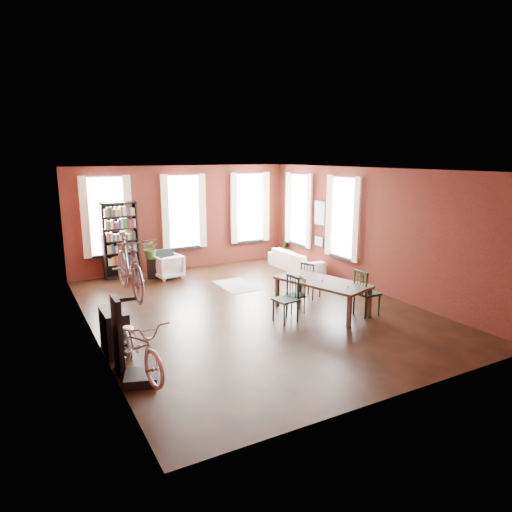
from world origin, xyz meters
TOP-DOWN VIEW (x-y plane):
  - room at (0.25, 0.62)m, footprint 9.00×9.04m
  - dining_table at (1.34, -0.91)m, footprint 1.57×2.33m
  - dining_chair_a at (0.26, -1.07)m, footprint 0.51×0.51m
  - dining_chair_b at (0.80, -0.66)m, footprint 0.45×0.45m
  - dining_chair_c at (2.07, -1.58)m, footprint 0.48×0.48m
  - dining_chair_d at (1.72, 0.07)m, footprint 0.56×0.56m
  - bookshelf at (-2.00, 4.30)m, footprint 1.00×0.32m
  - white_armchair at (-0.84, 3.59)m, footprint 0.83×0.79m
  - cream_sofa at (2.95, 2.60)m, footprint 0.61×2.08m
  - striped_rug at (0.54, 1.90)m, footprint 0.91×1.43m
  - bike_trainer at (-3.18, -2.27)m, footprint 0.64×0.64m
  - bike_wall_rack at (-3.40, -1.80)m, footprint 0.16×0.60m
  - console_table at (-3.28, -0.90)m, footprint 0.40×0.80m
  - plant_stand at (-1.24, 3.77)m, footprint 0.38×0.38m
  - plant_by_sofa at (3.35, 3.97)m, footprint 0.40×0.68m
  - plant_small at (3.37, 0.06)m, footprint 0.37×0.50m
  - bicycle_floor at (-3.19, -2.24)m, footprint 0.77×1.03m
  - bicycle_hung at (-3.15, -1.80)m, footprint 0.47×1.00m
  - plant_on_stand at (-1.26, 3.77)m, footprint 0.78×0.81m

SIDE VIEW (x-z plane):
  - striped_rug at x=0.54m, z-range 0.00..0.01m
  - bike_trainer at x=-3.18m, z-range 0.00..0.15m
  - plant_small at x=3.37m, z-range 0.00..0.16m
  - plant_by_sofa at x=3.35m, z-range 0.00..0.30m
  - plant_stand at x=-1.24m, z-range 0.00..0.58m
  - dining_table at x=1.34m, z-range 0.00..0.73m
  - white_armchair at x=-0.84m, z-range 0.00..0.76m
  - console_table at x=-3.28m, z-range 0.00..0.80m
  - dining_chair_b at x=0.80m, z-range 0.00..0.81m
  - cream_sofa at x=2.95m, z-range 0.00..0.81m
  - dining_chair_d at x=1.72m, z-range 0.00..0.92m
  - dining_chair_a at x=0.26m, z-range 0.00..0.99m
  - dining_chair_c at x=2.07m, z-range 0.00..1.03m
  - bike_wall_rack at x=-3.40m, z-range 0.00..1.30m
  - plant_on_stand at x=-1.26m, z-range 0.58..1.08m
  - bicycle_floor at x=-3.19m, z-range 0.15..1.95m
  - bookshelf at x=-2.00m, z-range 0.00..2.20m
  - bicycle_hung at x=-3.15m, z-range 1.30..2.96m
  - room at x=0.25m, z-range 0.53..3.75m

